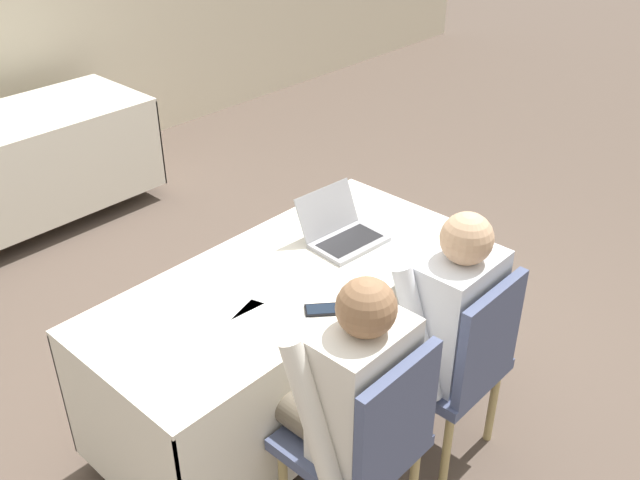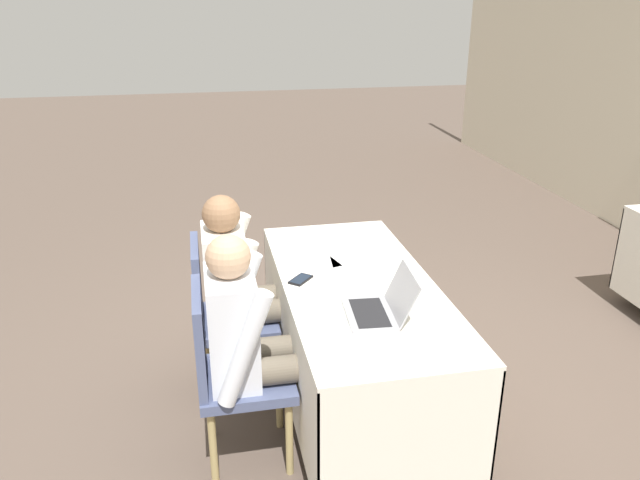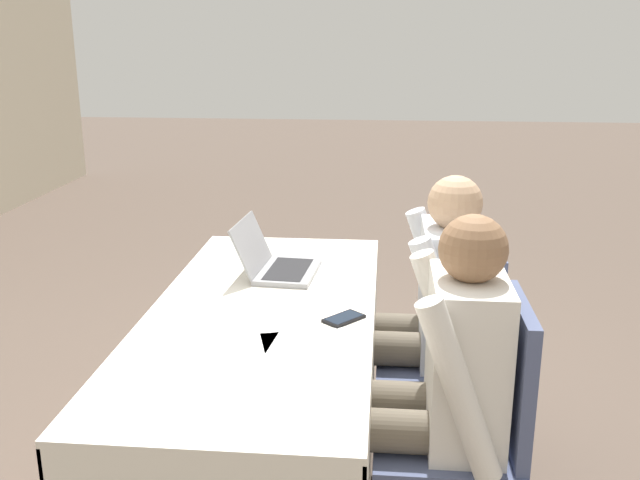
{
  "view_description": "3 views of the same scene",
  "coord_description": "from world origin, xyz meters",
  "px_view_note": "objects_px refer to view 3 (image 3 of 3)",
  "views": [
    {
      "loc": [
        -1.71,
        -1.79,
        2.41
      ],
      "look_at": [
        0.0,
        -0.2,
        1.0
      ],
      "focal_mm": 40.0,
      "sensor_mm": 36.0,
      "label": 1
    },
    {
      "loc": [
        2.81,
        -0.77,
        2.14
      ],
      "look_at": [
        0.0,
        -0.2,
        1.0
      ],
      "focal_mm": 35.0,
      "sensor_mm": 36.0,
      "label": 2
    },
    {
      "loc": [
        -2.26,
        -0.41,
        1.66
      ],
      "look_at": [
        0.0,
        -0.2,
        1.0
      ],
      "focal_mm": 40.0,
      "sensor_mm": 36.0,
      "label": 3
    }
  ],
  "objects_px": {
    "chair_near_right": "(454,346)",
    "laptop": "(277,263)",
    "cell_phone": "(344,318)",
    "chair_near_left": "(471,425)",
    "person_checkered_shirt": "(439,376)",
    "person_white_shirt": "(429,306)"
  },
  "relations": [
    {
      "from": "chair_near_left",
      "to": "person_white_shirt",
      "type": "bearing_deg",
      "value": -169.8
    },
    {
      "from": "cell_phone",
      "to": "chair_near_right",
      "type": "distance_m",
      "value": 0.6
    },
    {
      "from": "person_white_shirt",
      "to": "laptop",
      "type": "bearing_deg",
      "value": -97.79
    },
    {
      "from": "laptop",
      "to": "person_checkered_shirt",
      "type": "relative_size",
      "value": 0.29
    },
    {
      "from": "chair_near_left",
      "to": "person_checkered_shirt",
      "type": "bearing_deg",
      "value": -90.0
    },
    {
      "from": "cell_phone",
      "to": "person_white_shirt",
      "type": "distance_m",
      "value": 0.48
    },
    {
      "from": "laptop",
      "to": "chair_near_left",
      "type": "xyz_separation_m",
      "value": [
        -0.66,
        -0.7,
        -0.29
      ]
    },
    {
      "from": "person_checkered_shirt",
      "to": "person_white_shirt",
      "type": "bearing_deg",
      "value": -180.0
    },
    {
      "from": "laptop",
      "to": "chair_near_left",
      "type": "relative_size",
      "value": 0.38
    },
    {
      "from": "cell_phone",
      "to": "chair_near_left",
      "type": "relative_size",
      "value": 0.17
    },
    {
      "from": "cell_phone",
      "to": "person_white_shirt",
      "type": "bearing_deg",
      "value": -88.16
    },
    {
      "from": "chair_near_left",
      "to": "chair_near_right",
      "type": "distance_m",
      "value": 0.58
    },
    {
      "from": "cell_phone",
      "to": "person_checkered_shirt",
      "type": "xyz_separation_m",
      "value": [
        -0.21,
        -0.3,
        -0.09
      ]
    },
    {
      "from": "chair_near_right",
      "to": "person_checkered_shirt",
      "type": "relative_size",
      "value": 0.78
    },
    {
      "from": "chair_near_right",
      "to": "laptop",
      "type": "bearing_deg",
      "value": -96.64
    },
    {
      "from": "chair_near_right",
      "to": "cell_phone",
      "type": "bearing_deg",
      "value": -47.83
    },
    {
      "from": "person_white_shirt",
      "to": "person_checkered_shirt",
      "type": "bearing_deg",
      "value": 0.0
    },
    {
      "from": "chair_near_right",
      "to": "person_white_shirt",
      "type": "xyz_separation_m",
      "value": [
        -0.0,
        0.1,
        0.16
      ]
    },
    {
      "from": "chair_near_left",
      "to": "person_checkered_shirt",
      "type": "height_order",
      "value": "person_checkered_shirt"
    },
    {
      "from": "chair_near_left",
      "to": "person_white_shirt",
      "type": "relative_size",
      "value": 0.78
    },
    {
      "from": "chair_near_right",
      "to": "person_checkered_shirt",
      "type": "height_order",
      "value": "person_checkered_shirt"
    },
    {
      "from": "person_checkered_shirt",
      "to": "chair_near_left",
      "type": "bearing_deg",
      "value": 90.0
    }
  ]
}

